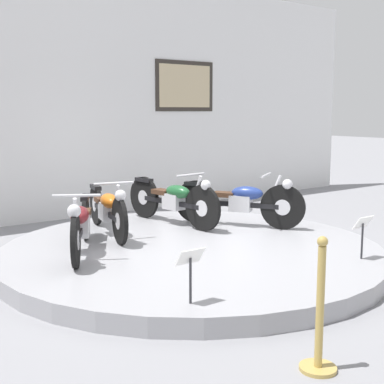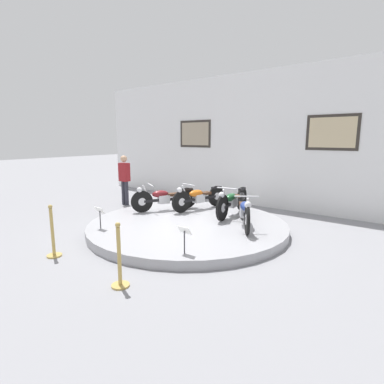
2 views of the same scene
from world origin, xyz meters
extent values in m
plane|color=gray|center=(0.00, 0.00, 0.00)|extent=(60.00, 60.00, 0.00)
cylinder|color=#99999E|center=(0.00, 0.00, 0.10)|extent=(4.87, 4.87, 0.20)
cube|color=white|center=(0.00, 3.61, 2.19)|extent=(14.00, 0.20, 4.38)
cube|color=#2D2823|center=(2.40, 3.50, 2.41)|extent=(1.40, 0.02, 1.00)
cube|color=#C6B289|center=(2.40, 3.50, 2.41)|extent=(1.24, 0.02, 0.84)
cylinder|color=black|center=(-1.60, -0.03, 0.51)|extent=(0.35, 0.56, 0.62)
cylinder|color=silver|center=(-1.60, -0.03, 0.51)|extent=(0.16, 0.22, 0.22)
cylinder|color=black|center=(-0.93, 1.14, 0.51)|extent=(0.35, 0.56, 0.62)
cylinder|color=silver|center=(-0.93, 1.14, 0.51)|extent=(0.16, 0.22, 0.22)
cube|color=black|center=(-1.27, 0.55, 0.51)|extent=(0.68, 1.11, 0.07)
cube|color=silver|center=(-1.29, 0.52, 0.53)|extent=(0.33, 0.38, 0.24)
ellipsoid|color=maroon|center=(-1.34, 0.43, 0.69)|extent=(0.43, 0.53, 0.20)
cube|color=#472D1E|center=(-1.16, 0.74, 0.65)|extent=(0.33, 0.38, 0.07)
cube|color=black|center=(-0.93, 1.14, 0.77)|extent=(0.27, 0.36, 0.06)
cylinder|color=silver|center=(-1.53, 0.09, 0.71)|extent=(0.16, 0.24, 0.54)
cylinder|color=silver|center=(-1.48, 0.19, 0.97)|extent=(0.48, 0.30, 0.03)
sphere|color=silver|center=(-1.63, -0.09, 0.85)|extent=(0.15, 0.15, 0.15)
cylinder|color=black|center=(-0.71, 0.61, 0.51)|extent=(0.20, 0.62, 0.62)
cylinder|color=silver|center=(-0.71, 0.61, 0.51)|extent=(0.11, 0.23, 0.22)
cylinder|color=black|center=(-0.40, 1.92, 0.51)|extent=(0.20, 0.62, 0.62)
cylinder|color=silver|center=(-0.40, 1.92, 0.51)|extent=(0.11, 0.23, 0.22)
cube|color=black|center=(-0.55, 1.26, 0.51)|extent=(0.35, 1.22, 0.07)
cube|color=silver|center=(-0.56, 1.22, 0.53)|extent=(0.27, 0.36, 0.24)
ellipsoid|color=#D16619|center=(-0.58, 1.13, 0.69)|extent=(0.32, 0.52, 0.20)
cube|color=#472D1E|center=(-0.50, 1.48, 0.65)|extent=(0.27, 0.36, 0.07)
cube|color=black|center=(-0.40, 1.92, 0.77)|extent=(0.18, 0.37, 0.06)
cylinder|color=silver|center=(-0.67, 0.75, 0.71)|extent=(0.10, 0.25, 0.54)
cylinder|color=silver|center=(-0.65, 0.86, 0.97)|extent=(0.53, 0.16, 0.03)
sphere|color=silver|center=(-0.72, 0.55, 0.85)|extent=(0.15, 0.15, 0.15)
cylinder|color=black|center=(0.64, 0.59, 0.53)|extent=(0.14, 0.67, 0.67)
cylinder|color=silver|center=(0.64, 0.59, 0.53)|extent=(0.09, 0.24, 0.23)
cylinder|color=black|center=(0.47, 1.93, 0.53)|extent=(0.14, 0.67, 0.67)
cylinder|color=silver|center=(0.47, 1.93, 0.53)|extent=(0.09, 0.24, 0.23)
cube|color=black|center=(0.55, 1.26, 0.53)|extent=(0.23, 1.24, 0.07)
cube|color=silver|center=(0.56, 1.22, 0.55)|extent=(0.24, 0.34, 0.24)
ellipsoid|color=#1E562D|center=(0.57, 1.12, 0.71)|extent=(0.28, 0.50, 0.20)
cube|color=#472D1E|center=(0.52, 1.48, 0.67)|extent=(0.24, 0.34, 0.07)
cube|color=black|center=(0.47, 1.93, 0.82)|extent=(0.14, 0.37, 0.06)
cylinder|color=silver|center=(0.62, 0.74, 0.73)|extent=(0.08, 0.25, 0.54)
cylinder|color=silver|center=(0.60, 0.85, 0.99)|extent=(0.54, 0.10, 0.03)
sphere|color=silver|center=(0.64, 0.53, 0.87)|extent=(0.15, 0.15, 0.15)
cylinder|color=black|center=(1.64, -0.01, 0.53)|extent=(0.41, 0.58, 0.66)
cylinder|color=silver|center=(1.64, -0.01, 0.53)|extent=(0.18, 0.23, 0.23)
cylinder|color=black|center=(0.90, 1.12, 0.53)|extent=(0.41, 0.58, 0.66)
cylinder|color=silver|center=(0.90, 1.12, 0.53)|extent=(0.18, 0.23, 0.23)
cube|color=black|center=(1.27, 0.55, 0.53)|extent=(0.74, 1.08, 0.07)
cube|color=silver|center=(1.29, 0.52, 0.55)|extent=(0.34, 0.38, 0.24)
ellipsoid|color=navy|center=(1.35, 0.43, 0.71)|extent=(0.45, 0.52, 0.20)
cube|color=#472D1E|center=(1.15, 0.74, 0.67)|extent=(0.34, 0.38, 0.07)
cube|color=black|center=(0.90, 1.12, 0.81)|extent=(0.28, 0.36, 0.06)
cylinder|color=silver|center=(1.56, 0.11, 0.73)|extent=(0.17, 0.23, 0.54)
cylinder|color=silver|center=(1.50, 0.20, 0.99)|extent=(0.47, 0.32, 0.03)
sphere|color=silver|center=(1.67, -0.06, 0.87)|extent=(0.15, 0.15, 0.15)
cylinder|color=#333338|center=(-1.24, -1.68, 0.41)|extent=(0.02, 0.02, 0.42)
cube|color=white|center=(-1.24, -1.68, 0.63)|extent=(0.26, 0.11, 0.15)
cylinder|color=#333338|center=(1.24, -1.68, 0.41)|extent=(0.02, 0.02, 0.42)
cube|color=white|center=(1.24, -1.68, 0.63)|extent=(0.26, 0.11, 0.15)
cylinder|color=tan|center=(-0.98, -2.94, 0.01)|extent=(0.28, 0.28, 0.03)
cylinder|color=tan|center=(-0.98, -2.94, 0.47)|extent=(0.06, 0.06, 0.95)
sphere|color=tan|center=(-0.98, -2.94, 0.98)|extent=(0.08, 0.08, 0.08)
camera|label=1|loc=(-3.95, -5.40, 1.91)|focal=50.00mm
camera|label=2|loc=(4.47, -5.67, 2.26)|focal=28.00mm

